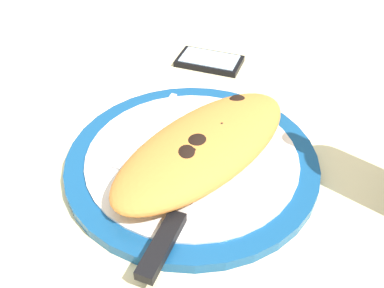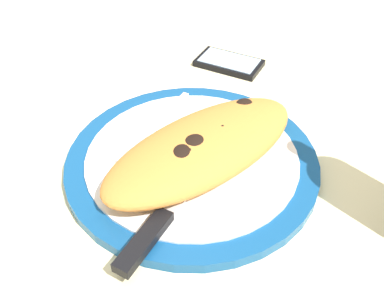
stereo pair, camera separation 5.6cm
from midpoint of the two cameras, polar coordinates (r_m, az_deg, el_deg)
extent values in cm
cube|color=beige|center=(59.21, 2.69, -3.97)|extent=(150.00, 150.00, 3.00)
cylinder|color=navy|center=(57.67, 2.76, -2.40)|extent=(32.70, 32.70, 1.44)
cylinder|color=white|center=(57.08, 2.79, -1.76)|extent=(27.50, 27.50, 0.30)
ellipsoid|color=orange|center=(54.79, 4.49, -0.46)|extent=(30.17, 16.82, 4.76)
ellipsoid|color=black|center=(60.08, 9.41, 5.03)|extent=(2.56, 2.30, 0.86)
ellipsoid|color=black|center=(52.34, 3.38, 0.18)|extent=(3.42, 3.09, 1.06)
ellipsoid|color=black|center=(54.67, 6.76, 1.96)|extent=(2.23, 1.88, 0.69)
ellipsoid|color=black|center=(51.03, 1.81, -1.14)|extent=(3.66, 3.41, 1.03)
ellipsoid|color=black|center=(51.20, 2.61, -0.99)|extent=(2.14, 2.05, 0.72)
cube|color=silver|center=(62.89, -1.26, 3.35)|extent=(13.51, 3.57, 0.40)
cube|color=silver|center=(57.22, -5.64, -1.35)|extent=(4.36, 2.95, 0.40)
cube|color=silver|center=(53.78, 3.42, -4.55)|extent=(13.40, 4.09, 0.40)
cube|color=black|center=(47.13, -2.75, -12.53)|extent=(8.96, 3.62, 1.20)
cube|color=black|center=(78.86, 6.84, 10.24)|extent=(8.60, 12.27, 1.00)
cube|color=silver|center=(78.57, 6.88, 10.61)|extent=(7.38, 10.76, 0.16)
camera|label=1|loc=(0.03, -87.13, 2.46)|focal=41.37mm
camera|label=2|loc=(0.03, 92.87, -2.46)|focal=41.37mm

